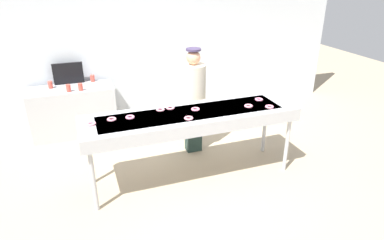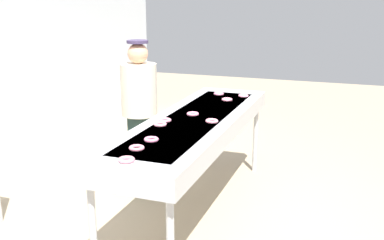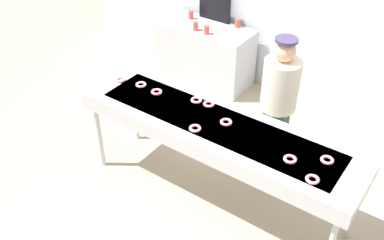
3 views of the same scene
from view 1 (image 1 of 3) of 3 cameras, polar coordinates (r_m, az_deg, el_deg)
ground_plane at (r=4.98m, az=-0.10°, el=-9.41°), size 16.00×16.00×0.00m
back_wall at (r=6.63m, az=-7.53°, el=14.20°), size 8.00×0.12×3.26m
fryer_conveyor at (r=4.54m, az=-0.11°, el=0.29°), size 2.92×0.78×1.01m
strawberry_donut_0 at (r=4.39m, az=-10.42°, el=0.47°), size 0.16×0.16×0.03m
strawberry_donut_1 at (r=4.74m, az=9.52°, el=2.35°), size 0.12×0.12×0.03m
strawberry_donut_2 at (r=4.62m, az=-3.68°, el=2.06°), size 0.13×0.13×0.03m
strawberry_donut_3 at (r=4.29m, az=-0.57°, el=0.30°), size 0.16×0.16×0.03m
strawberry_donut_4 at (r=4.77m, az=12.93°, el=2.19°), size 0.13×0.13×0.03m
strawberry_donut_5 at (r=5.01m, az=11.22°, el=3.42°), size 0.13×0.13×0.03m
strawberry_donut_6 at (r=4.57m, az=0.59°, el=1.83°), size 0.16×0.16×0.03m
strawberry_donut_7 at (r=4.32m, az=-16.64°, el=-0.59°), size 0.13×0.13×0.03m
strawberry_donut_8 at (r=4.57m, az=-5.35°, el=1.76°), size 0.13×0.13×0.03m
strawberry_donut_9 at (r=4.38m, az=-13.40°, el=0.13°), size 0.15×0.15×0.03m
worker_baker at (r=5.25m, az=0.23°, el=4.48°), size 0.38×0.38×1.69m
prep_counter at (r=6.37m, az=-19.31°, el=1.40°), size 1.43×0.62×0.87m
paper_cup_0 at (r=6.31m, az=-22.79°, el=5.50°), size 0.08×0.08×0.12m
paper_cup_1 at (r=6.02m, az=-20.11°, el=5.07°), size 0.08×0.08×0.12m
paper_cup_2 at (r=6.44m, az=-16.43°, el=6.76°), size 0.08×0.08×0.12m
paper_cup_3 at (r=6.01m, az=-18.30°, el=5.31°), size 0.08×0.08×0.12m
menu_display at (r=6.42m, az=-20.15°, el=7.39°), size 0.51×0.04×0.38m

